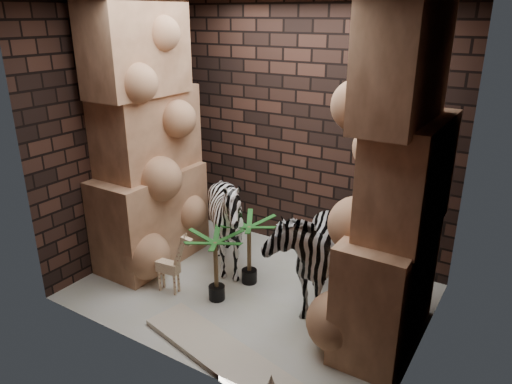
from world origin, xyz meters
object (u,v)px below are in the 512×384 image
Objects in this scene: zebra_right at (309,240)px; giraffe_toy at (167,260)px; zebra_left at (228,227)px; surfboard at (221,354)px; palm_front at (249,251)px; palm_back at (216,267)px.

giraffe_toy is at bearing -171.43° from zebra_right.
zebra_left is 0.74× the size of surfboard.
palm_front is at bearing 164.16° from zebra_right.
zebra_right is at bearing 90.91° from surfboard.
giraffe_toy is (-0.30, -0.67, -0.20)m from zebra_left.
giraffe_toy is at bearing -163.72° from palm_back.
palm_front is at bearing 124.25° from surfboard.
zebra_right is at bearing 0.61° from palm_front.
giraffe_toy is at bearing 165.84° from surfboard.
zebra_right is at bearing -2.73° from zebra_left.
palm_front reaches higher than giraffe_toy.
giraffe_toy reaches higher than surfboard.
zebra_right is at bearing 30.07° from palm_back.
zebra_right is 1.49m from giraffe_toy.
zebra_right is at bearing 18.44° from giraffe_toy.
surfboard is (0.56, -0.70, -0.35)m from palm_back.
palm_back is (0.22, -0.52, -0.20)m from zebra_left.
palm_back is at bearing -67.26° from zebra_left.
giraffe_toy is 0.87m from palm_front.
giraffe_toy is 1.26m from surfboard.
zebra_left is 1.67× the size of palm_back.
surfboard is (0.78, -1.21, -0.55)m from zebra_left.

